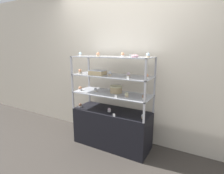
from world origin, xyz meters
The scene contains 28 objects.
ground_plane centered at (0.00, 0.00, 0.00)m, with size 20.00×20.00×0.00m, color #38332D.
back_wall centered at (0.00, 0.38, 1.30)m, with size 8.00×0.05×2.60m.
display_base centered at (0.00, 0.00, 0.30)m, with size 1.22×0.47×0.59m.
display_riser_lower centered at (0.00, 0.00, 0.85)m, with size 1.22×0.47×0.28m.
display_riser_middle centered at (0.00, 0.00, 1.13)m, with size 1.22×0.47×0.28m.
display_riser_upper centered at (0.00, 0.00, 1.41)m, with size 1.22×0.47×0.28m.
layer_cake_centerpiece centered at (0.04, 0.06, 0.93)m, with size 0.19×0.19×0.11m.
sheet_cake_frosted centered at (-0.22, -0.06, 1.19)m, with size 0.24×0.17×0.07m.
cupcake_0 centered at (-0.54, -0.11, 0.62)m, with size 0.05×0.05×0.06m.
cupcake_1 centered at (-0.01, -0.07, 0.62)m, with size 0.05×0.05×0.06m.
cupcake_2 centered at (0.54, -0.07, 0.62)m, with size 0.05×0.05×0.06m.
price_tag_0 centered at (0.15, -0.21, 0.62)m, with size 0.04×0.00×0.04m.
cupcake_3 centered at (-0.55, -0.09, 0.90)m, with size 0.06×0.06×0.07m.
cupcake_4 centered at (-0.28, -0.05, 0.90)m, with size 0.06×0.06×0.07m.
cupcake_5 centered at (0.29, -0.09, 0.90)m, with size 0.06×0.06×0.07m.
cupcake_6 centered at (0.54, -0.08, 0.90)m, with size 0.06×0.06×0.07m.
price_tag_1 centered at (0.18, -0.21, 0.89)m, with size 0.04×0.00×0.04m.
cupcake_7 centered at (-0.55, -0.07, 1.19)m, with size 0.05×0.05×0.07m.
cupcake_8 centered at (0.00, -0.07, 1.19)m, with size 0.05×0.05×0.07m.
cupcake_9 centered at (0.29, -0.03, 1.19)m, with size 0.05×0.05×0.07m.
cupcake_10 centered at (0.56, -0.06, 1.19)m, with size 0.05×0.05×0.07m.
price_tag_2 centered at (0.36, -0.21, 1.17)m, with size 0.04×0.00×0.04m.
cupcake_11 centered at (-0.56, -0.04, 1.46)m, with size 0.05×0.05×0.06m.
cupcake_12 centered at (-0.18, -0.10, 1.46)m, with size 0.05×0.05×0.06m.
cupcake_13 centered at (0.19, -0.04, 1.46)m, with size 0.05×0.05×0.06m.
cupcake_14 centered at (0.56, -0.04, 1.46)m, with size 0.05×0.05×0.06m.
price_tag_3 centered at (0.38, -0.21, 1.45)m, with size 0.04×0.00×0.04m.
donut_glazed centered at (0.36, -0.04, 1.45)m, with size 0.12×0.12×0.03m.
Camera 1 is at (1.27, -2.28, 1.54)m, focal length 28.00 mm.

